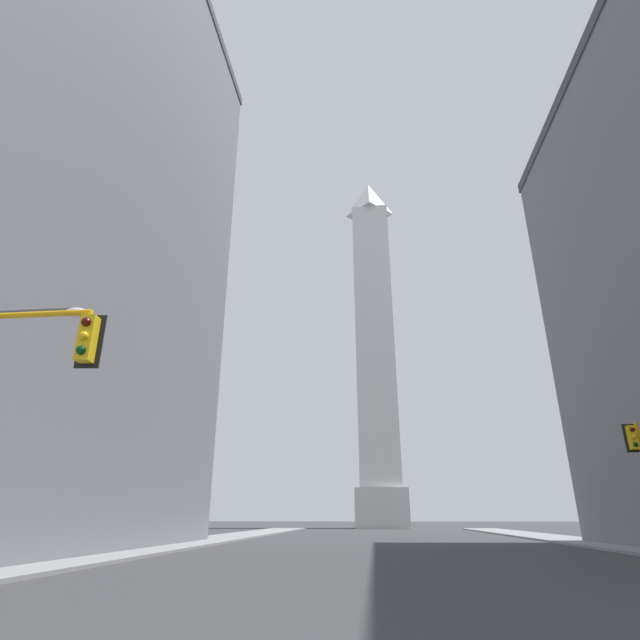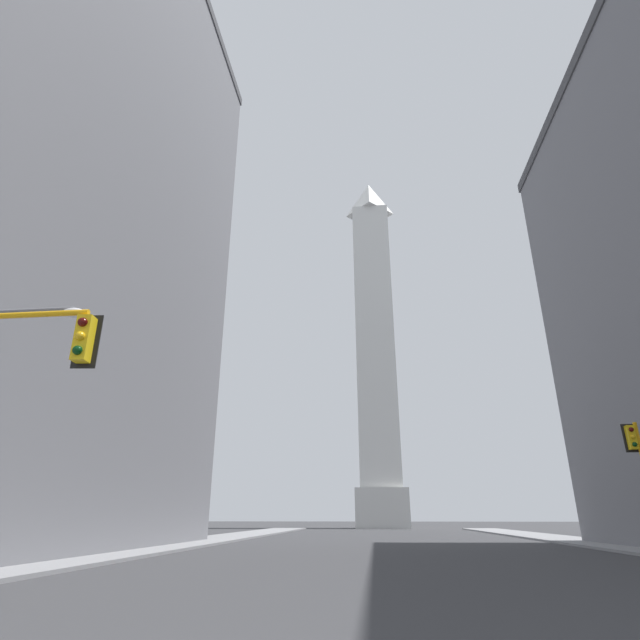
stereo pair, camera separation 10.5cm
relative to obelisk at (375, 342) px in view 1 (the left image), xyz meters
name	(u,v)px [view 1 (the left image)]	position (x,y,z in m)	size (l,w,h in m)	color
sidewalk_left	(156,547)	(-14.27, -54.92, -31.46)	(5.00, 102.97, 0.15)	gray
obelisk	(375,342)	(0.00, 0.00, 0.00)	(8.45, 8.45, 66.01)	silver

